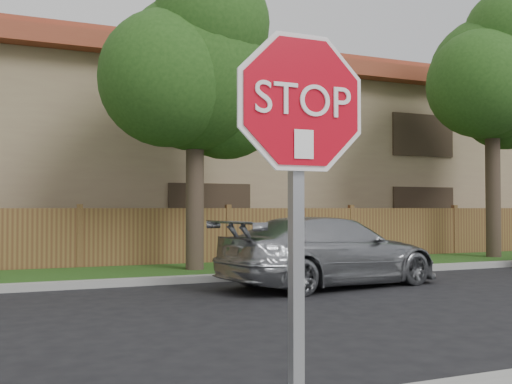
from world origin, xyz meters
name	(u,v)px	position (x,y,z in m)	size (l,w,h in m)	color
far_curb	(99,284)	(0.00, 8.15, 0.07)	(70.00, 0.30, 0.15)	gray
grass_strip	(88,276)	(0.00, 9.80, 0.06)	(70.00, 3.00, 0.12)	#1E4714
fence	(80,240)	(0.00, 11.40, 0.80)	(70.00, 0.12, 1.60)	brown
apartment_building	(60,151)	(0.00, 17.00, 3.53)	(35.20, 9.20, 7.20)	#907759
tree_mid	(198,73)	(2.52, 9.57, 4.87)	(4.80, 3.90, 7.35)	#382B21
tree_right	(496,78)	(12.02, 9.57, 5.57)	(4.80, 3.90, 8.20)	#382B21
stop_sign	(300,164)	(-0.41, -1.48, 1.83)	(1.01, 0.13, 2.55)	gray
sedan_right	(330,251)	(4.40, 6.46, 0.71)	(1.99, 4.90, 1.42)	#989A9E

